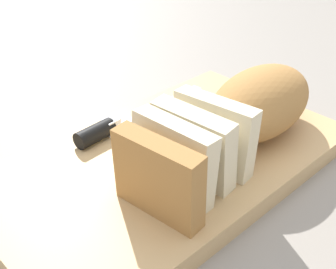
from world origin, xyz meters
TOP-DOWN VIEW (x-y plane):
  - ground_plane at (0.00, 0.00)m, footprint 3.00×3.00m
  - cutting_board at (0.00, 0.00)m, footprint 0.46×0.27m
  - bread_loaf at (-0.07, 0.05)m, footprint 0.32×0.13m
  - bread_knife at (0.02, -0.09)m, footprint 0.24×0.03m
  - crumb_near_knife at (-0.03, -0.02)m, footprint 0.01×0.01m
  - crumb_near_loaf at (-0.04, -0.04)m, footprint 0.01×0.01m
  - crumb_stray_left at (-0.05, 0.00)m, footprint 0.00×0.00m

SIDE VIEW (x-z plane):
  - ground_plane at x=0.00m, z-range 0.00..0.00m
  - cutting_board at x=0.00m, z-range 0.00..0.03m
  - crumb_stray_left at x=-0.05m, z-range 0.03..0.03m
  - crumb_near_knife at x=-0.03m, z-range 0.03..0.03m
  - crumb_near_loaf at x=-0.04m, z-range 0.03..0.03m
  - bread_knife at x=0.02m, z-range 0.02..0.05m
  - bread_loaf at x=-0.07m, z-range 0.02..0.11m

